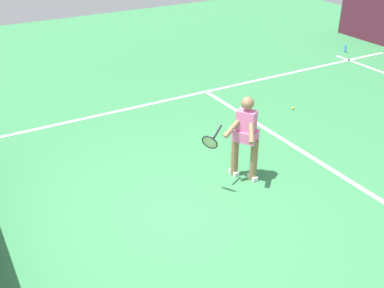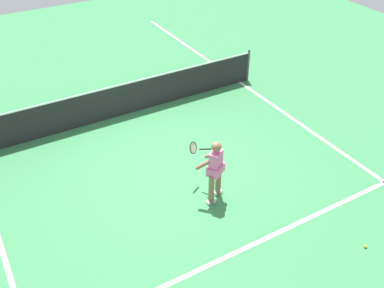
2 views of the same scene
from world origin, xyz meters
name	(u,v)px [view 1 (image 1 of 2)]	position (x,y,z in m)	size (l,w,h in m)	color
ground_plane	(180,211)	(0.00, 0.00, 0.00)	(27.76, 27.76, 0.00)	#38844C
service_line_marking	(320,163)	(0.00, -3.04, 0.00)	(8.29, 0.10, 0.01)	white
sideline_right_marking	(93,117)	(4.14, 0.00, 0.00)	(0.10, 19.36, 0.01)	white
tennis_player	(244,135)	(0.33, -1.46, 0.85)	(0.68, 1.14, 1.55)	#8C6647
tennis_ball_near	(293,108)	(2.17, -4.23, 0.03)	(0.07, 0.07, 0.07)	#D1E533
water_bottle	(345,49)	(4.79, -8.67, 0.12)	(0.07, 0.07, 0.24)	#4C9EE5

